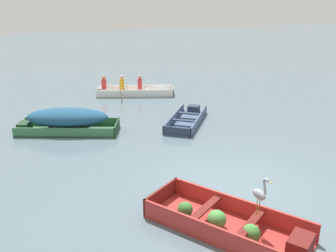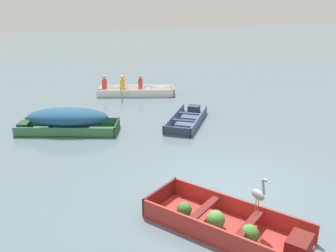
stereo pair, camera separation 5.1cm
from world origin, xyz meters
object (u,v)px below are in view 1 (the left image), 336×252
(skiff_green_near_moored, at_px, (67,119))
(skiff_slate_blue_mid_moored, at_px, (187,119))
(dinghy_red_foreground, at_px, (230,225))
(rowboat_white_with_crew, at_px, (130,90))
(heron_on_dinghy, at_px, (260,194))

(skiff_green_near_moored, height_order, skiff_slate_blue_mid_moored, skiff_green_near_moored)
(dinghy_red_foreground, height_order, skiff_green_near_moored, skiff_green_near_moored)
(skiff_slate_blue_mid_moored, relative_size, rowboat_white_with_crew, 0.78)
(skiff_slate_blue_mid_moored, relative_size, heron_on_dinghy, 3.30)
(skiff_green_near_moored, bearing_deg, rowboat_white_with_crew, 51.24)
(dinghy_red_foreground, xyz_separation_m, heron_on_dinghy, (0.43, -0.23, 0.72))
(dinghy_red_foreground, distance_m, heron_on_dinghy, 0.87)
(skiff_slate_blue_mid_moored, xyz_separation_m, heron_on_dinghy, (-1.31, -6.50, 0.77))
(dinghy_red_foreground, relative_size, skiff_slate_blue_mid_moored, 1.17)
(rowboat_white_with_crew, relative_size, heron_on_dinghy, 4.21)
(skiff_green_near_moored, distance_m, skiff_slate_blue_mid_moored, 4.12)
(skiff_slate_blue_mid_moored, xyz_separation_m, rowboat_white_with_crew, (-0.95, 4.33, 0.10))
(rowboat_white_with_crew, bearing_deg, skiff_slate_blue_mid_moored, -77.58)
(dinghy_red_foreground, xyz_separation_m, skiff_green_near_moored, (-2.34, 6.71, 0.27))
(skiff_slate_blue_mid_moored, bearing_deg, dinghy_red_foreground, -105.49)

